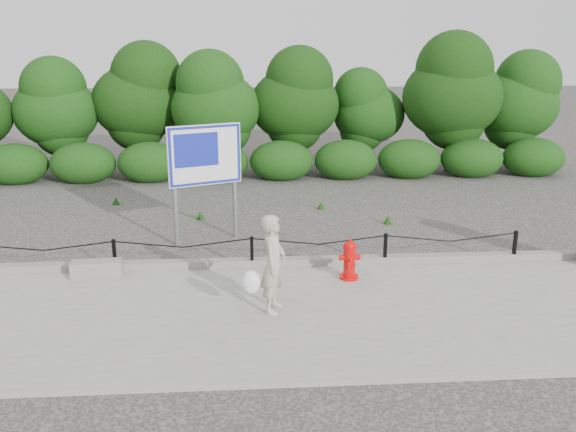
% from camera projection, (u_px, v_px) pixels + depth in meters
% --- Properties ---
extents(ground, '(90.00, 90.00, 0.00)m').
position_uv_depth(ground, '(252.00, 271.00, 11.36)').
color(ground, '#2D2B28').
rests_on(ground, ground).
extents(sidewalk, '(14.00, 4.00, 0.08)m').
position_uv_depth(sidewalk, '(254.00, 316.00, 9.44)').
color(sidewalk, gray).
rests_on(sidewalk, ground).
extents(curb, '(14.00, 0.22, 0.14)m').
position_uv_depth(curb, '(252.00, 263.00, 11.37)').
color(curb, slate).
rests_on(curb, sidewalk).
extents(chain_barrier, '(10.06, 0.06, 0.60)m').
position_uv_depth(chain_barrier, '(252.00, 248.00, 11.23)').
color(chain_barrier, black).
rests_on(chain_barrier, sidewalk).
extents(treeline, '(20.02, 3.47, 4.32)m').
position_uv_depth(treeline, '(266.00, 100.00, 19.30)').
color(treeline, black).
rests_on(treeline, ground).
extents(fire_hydrant, '(0.38, 0.38, 0.73)m').
position_uv_depth(fire_hydrant, '(350.00, 260.00, 10.71)').
color(fire_hydrant, red).
rests_on(fire_hydrant, sidewalk).
extents(pedestrian, '(0.75, 0.65, 1.56)m').
position_uv_depth(pedestrian, '(272.00, 265.00, 9.30)').
color(pedestrian, '#ABAA92').
rests_on(pedestrian, sidewalk).
extents(concrete_block, '(0.90, 0.38, 0.28)m').
position_uv_depth(concrete_block, '(97.00, 269.00, 10.88)').
color(concrete_block, gray).
rests_on(concrete_block, sidewalk).
extents(advertising_sign, '(1.46, 0.67, 2.50)m').
position_uv_depth(advertising_sign, '(205.00, 160.00, 12.53)').
color(advertising_sign, slate).
rests_on(advertising_sign, ground).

